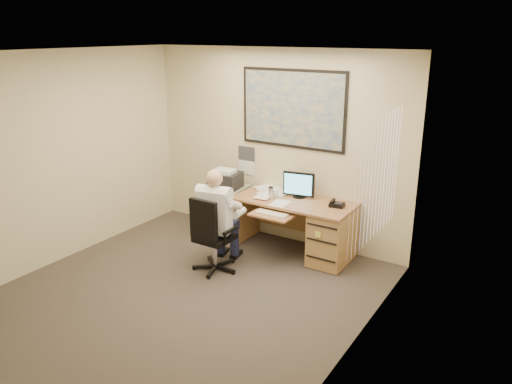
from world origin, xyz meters
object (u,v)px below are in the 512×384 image
Objects in this scene: filing_cabinet at (226,207)px; office_chair at (213,249)px; person at (216,221)px; desk at (317,226)px.

office_chair is at bearing -69.06° from filing_cabinet.
person reaches higher than filing_cabinet.
desk is at bearing 34.99° from person.
filing_cabinet is at bearing 107.59° from person.
desk reaches higher than office_chair.
desk is at bearing 48.81° from office_chair.
office_chair is at bearing -101.46° from person.
person reaches higher than office_chair.
person reaches higher than desk.
desk is 1.57× the size of filing_cabinet.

